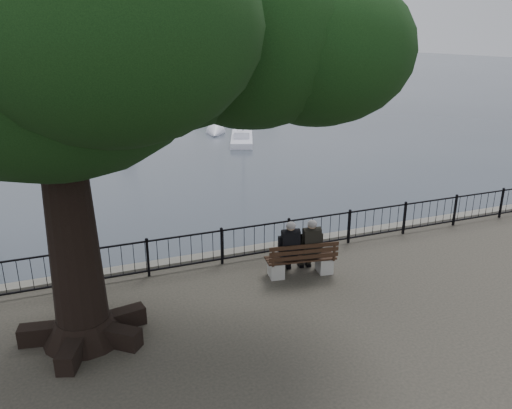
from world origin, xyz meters
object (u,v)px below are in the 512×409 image
person_left (289,250)px  lion_monument (119,80)px  person_right (309,248)px  bench (301,263)px  tree (99,26)px

person_left → lion_monument: bearing=88.2°
person_right → person_left: bearing=171.3°
person_right → lion_monument: lion_monument is taller
bench → person_right: person_right is taller
bench → person_right: (0.26, 0.07, 0.37)m
bench → person_right: 0.46m
lion_monument → person_left: bearing=-91.8°
person_right → tree: size_ratio=0.13×
person_left → tree: (-4.28, -0.96, 5.42)m
person_right → lion_monument: (1.01, 48.75, 0.38)m
person_left → person_right: 0.56m
bench → lion_monument: (1.28, 48.82, 0.75)m
person_right → tree: 7.32m
person_left → lion_monument: lion_monument is taller
person_right → tree: bearing=-169.7°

